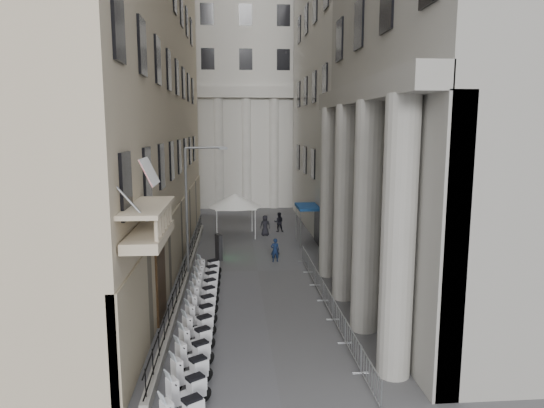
{
  "coord_description": "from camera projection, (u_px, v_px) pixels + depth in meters",
  "views": [
    {
      "loc": [
        -1.43,
        -10.04,
        8.89
      ],
      "look_at": [
        0.76,
        17.51,
        4.5
      ],
      "focal_mm": 32.0,
      "sensor_mm": 36.0,
      "label": 1
    }
  ],
  "objects": [
    {
      "name": "barrier_3",
      "position": [
        328.0,
        310.0,
        23.81
      ],
      "size": [
        0.6,
        2.4,
        1.1
      ],
      "primitive_type": null,
      "color": "#A2A5AA",
      "rests_on": "ground"
    },
    {
      "name": "scooter_4",
      "position": [
        196.0,
        354.0,
        19.2
      ],
      "size": [
        1.48,
        1.24,
        1.5
      ],
      "primitive_type": null,
      "rotation": [
        0.0,
        0.0,
        2.15
      ],
      "color": "white",
      "rests_on": "ground"
    },
    {
      "name": "barrier_4",
      "position": [
        319.0,
        293.0,
        26.27
      ],
      "size": [
        0.6,
        2.4,
        1.1
      ],
      "primitive_type": null,
      "color": "#A2A5AA",
      "rests_on": "ground"
    },
    {
      "name": "scooter_3",
      "position": [
        194.0,
        369.0,
        17.96
      ],
      "size": [
        1.48,
        1.24,
        1.5
      ],
      "primitive_type": null,
      "rotation": [
        0.0,
        0.0,
        2.15
      ],
      "color": "white",
      "rests_on": "ground"
    },
    {
      "name": "flag",
      "position": [
        159.0,
        399.0,
        16.0
      ],
      "size": [
        1.0,
        1.4,
        8.2
      ],
      "primitive_type": null,
      "color": "#9E0C11",
      "rests_on": "ground"
    },
    {
      "name": "scooter_6",
      "position": [
        200.0,
        328.0,
        21.68
      ],
      "size": [
        1.48,
        1.24,
        1.5
      ],
      "primitive_type": null,
      "rotation": [
        0.0,
        0.0,
        2.15
      ],
      "color": "white",
      "rests_on": "ground"
    },
    {
      "name": "barrier_6",
      "position": [
        305.0,
        267.0,
        31.19
      ],
      "size": [
        0.6,
        2.4,
        1.1
      ],
      "primitive_type": null,
      "color": "#A2A5AA",
      "rests_on": "ground"
    },
    {
      "name": "scooter_9",
      "position": [
        205.0,
        299.0,
        25.39
      ],
      "size": [
        1.48,
        1.24,
        1.5
      ],
      "primitive_type": null,
      "rotation": [
        0.0,
        0.0,
        2.15
      ],
      "color": "white",
      "rests_on": "ground"
    },
    {
      "name": "security_tent",
      "position": [
        236.0,
        201.0,
        39.61
      ],
      "size": [
        4.34,
        4.34,
        3.53
      ],
      "color": "white",
      "rests_on": "ground"
    },
    {
      "name": "barrier_5",
      "position": [
        311.0,
        279.0,
        28.73
      ],
      "size": [
        0.6,
        2.4,
        1.1
      ],
      "primitive_type": null,
      "color": "#A2A5AA",
      "rests_on": "ground"
    },
    {
      "name": "iron_fence",
      "position": [
        187.0,
        278.0,
        28.78
      ],
      "size": [
        0.3,
        28.0,
        1.4
      ],
      "primitive_type": null,
      "color": "black",
      "rests_on": "ground"
    },
    {
      "name": "scooter_8",
      "position": [
        204.0,
        307.0,
        24.15
      ],
      "size": [
        1.48,
        1.24,
        1.5
      ],
      "primitive_type": null,
      "rotation": [
        0.0,
        0.0,
        2.15
      ],
      "color": "white",
      "rests_on": "ground"
    },
    {
      "name": "scooter_11",
      "position": [
        208.0,
        283.0,
        27.87
      ],
      "size": [
        1.48,
        1.24,
        1.5
      ],
      "primitive_type": null,
      "rotation": [
        0.0,
        0.0,
        2.15
      ],
      "color": "white",
      "rests_on": "ground"
    },
    {
      "name": "far_building",
      "position": [
        245.0,
        74.0,
        56.3
      ],
      "size": [
        22.0,
        10.0,
        30.0
      ],
      "primitive_type": "cube",
      "color": "beige",
      "rests_on": "ground"
    },
    {
      "name": "barrier_2",
      "position": [
        338.0,
        331.0,
        21.34
      ],
      "size": [
        0.6,
        2.4,
        1.1
      ],
      "primitive_type": null,
      "color": "#A2A5AA",
      "rests_on": "ground"
    },
    {
      "name": "street_lamp",
      "position": [
        191.0,
        201.0,
        28.24
      ],
      "size": [
        2.5,
        0.73,
        7.78
      ],
      "rotation": [
        0.0,
        0.0,
        0.22
      ],
      "color": "gray",
      "rests_on": "ground"
    },
    {
      "name": "pedestrian_a",
      "position": [
        275.0,
        250.0,
        32.25
      ],
      "size": [
        0.62,
        0.44,
        1.59
      ],
      "primitive_type": "imported",
      "rotation": [
        0.0,
        0.0,
        3.24
      ],
      "color": "#0D1936",
      "rests_on": "ground"
    },
    {
      "name": "pedestrian_b",
      "position": [
        279.0,
        222.0,
        41.55
      ],
      "size": [
        0.84,
        0.67,
        1.69
      ],
      "primitive_type": "imported",
      "rotation": [
        0.0,
        0.0,
        3.1
      ],
      "color": "black",
      "rests_on": "ground"
    },
    {
      "name": "scooter_10",
      "position": [
        207.0,
        291.0,
        26.63
      ],
      "size": [
        1.48,
        1.24,
        1.5
      ],
      "primitive_type": null,
      "rotation": [
        0.0,
        0.0,
        2.15
      ],
      "color": "white",
      "rests_on": "ground"
    },
    {
      "name": "blue_awning",
      "position": [
        307.0,
        244.0,
        37.32
      ],
      "size": [
        1.6,
        3.0,
        3.0
      ],
      "primitive_type": null,
      "color": "navy",
      "rests_on": "ground"
    },
    {
      "name": "barrier_0",
      "position": [
        370.0,
        392.0,
        16.42
      ],
      "size": [
        0.6,
        2.4,
        1.1
      ],
      "primitive_type": null,
      "color": "#A2A5AA",
      "rests_on": "ground"
    },
    {
      "name": "pedestrian_c",
      "position": [
        265.0,
        225.0,
        40.0
      ],
      "size": [
        0.9,
        0.65,
        1.72
      ],
      "primitive_type": "imported",
      "rotation": [
        0.0,
        0.0,
        3.27
      ],
      "color": "black",
      "rests_on": "ground"
    },
    {
      "name": "scooter_2",
      "position": [
        191.0,
        387.0,
        16.73
      ],
      "size": [
        1.48,
        1.24,
        1.5
      ],
      "primitive_type": null,
      "rotation": [
        0.0,
        0.0,
        2.15
      ],
      "color": "white",
      "rests_on": "ground"
    },
    {
      "name": "info_kiosk",
      "position": [
        219.0,
        247.0,
        32.78
      ],
      "size": [
        0.53,
        0.86,
        1.75
      ],
      "rotation": [
        0.0,
        0.0,
        0.37
      ],
      "color": "black",
      "rests_on": "ground"
    },
    {
      "name": "scooter_1",
      "position": [
        187.0,
        408.0,
        15.49
      ],
      "size": [
        1.48,
        1.24,
        1.5
      ],
      "primitive_type": null,
      "rotation": [
        0.0,
        0.0,
        2.15
      ],
      "color": "white",
      "rests_on": "ground"
    },
    {
      "name": "scooter_5",
      "position": [
        199.0,
        340.0,
        20.44
      ],
      "size": [
        1.48,
        1.24,
        1.5
      ],
      "primitive_type": null,
      "rotation": [
        0.0,
        0.0,
        2.15
      ],
      "color": "white",
      "rests_on": "ground"
    },
    {
      "name": "scooter_12",
      "position": [
        209.0,
        277.0,
        29.1
      ],
      "size": [
        1.48,
        1.24,
        1.5
      ],
      "primitive_type": null,
      "rotation": [
        0.0,
        0.0,
        2.15
      ],
      "color": "white",
      "rests_on": "ground"
    },
    {
      "name": "barrier_1",
      "position": [
        352.0,
        358.0,
        18.88
      ],
      "size": [
        0.6,
        2.4,
        1.1
      ],
      "primitive_type": null,
      "color": "#A2A5AA",
      "rests_on": "ground"
    },
    {
      "name": "scooter_7",
      "position": [
        202.0,
        317.0,
        22.92
      ],
      "size": [
        1.48,
        1.24,
        1.5
      ],
      "primitive_type": null,
      "rotation": [
        0.0,
        0.0,
        2.15
      ],
      "color": "white",
      "rests_on": "ground"
    }
  ]
}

